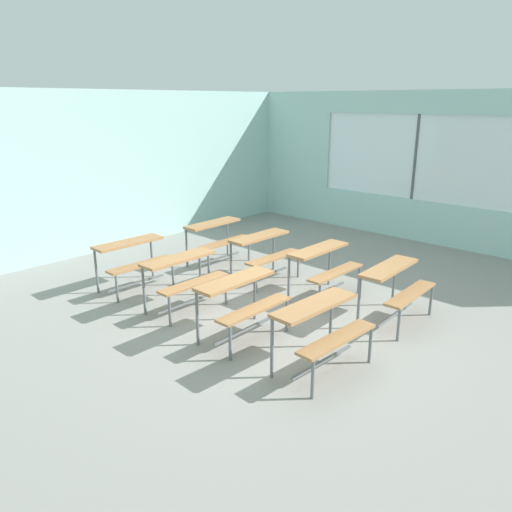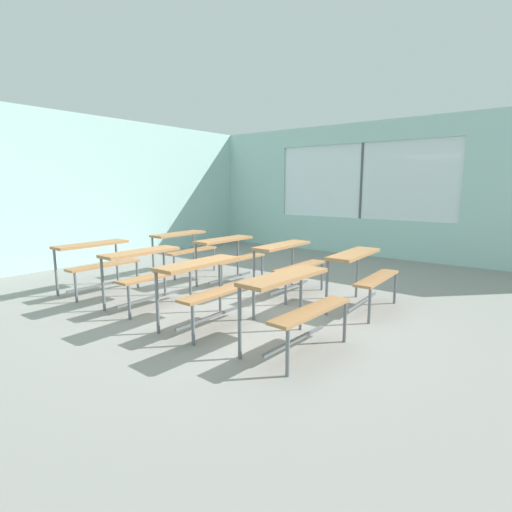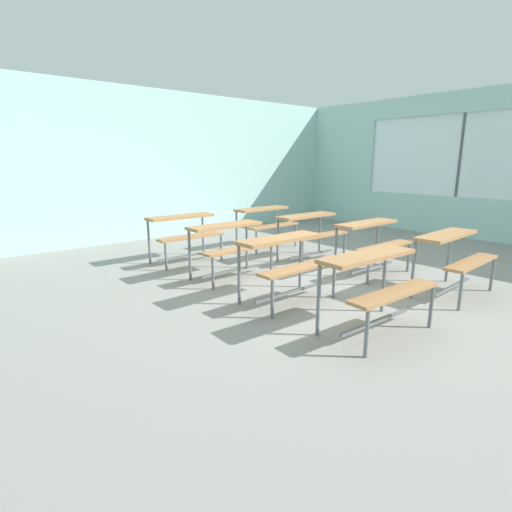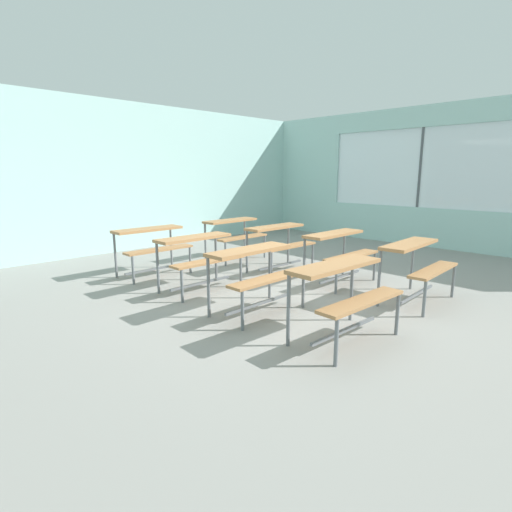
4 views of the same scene
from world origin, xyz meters
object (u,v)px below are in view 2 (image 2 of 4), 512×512
Objects in this scene: desk_bench_r1c0 at (206,278)px; desk_bench_r2c1 at (229,250)px; desk_bench_r1c1 at (288,257)px; desk_bench_r3c0 at (96,255)px; desk_bench_r0c1 at (362,267)px; desk_bench_r3c1 at (183,243)px; desk_bench_r2c0 at (146,265)px; desk_bench_r0c0 at (293,294)px.

desk_bench_r1c0 is 1.00× the size of desk_bench_r2c1.
desk_bench_r1c1 and desk_bench_r3c0 have the same top height.
desk_bench_r1c0 is 1.00× the size of desk_bench_r3c0.
desk_bench_r3c1 is (0.06, 3.48, 0.00)m from desk_bench_r0c1.
desk_bench_r3c0 is at bearing 90.97° from desk_bench_r2c0.
desk_bench_r2c0 is at bearing 179.58° from desk_bench_r2c1.
desk_bench_r0c0 and desk_bench_r3c0 have the same top height.
desk_bench_r1c1 is at bearing -91.56° from desk_bench_r3c1.
desk_bench_r0c1 and desk_bench_r1c1 have the same top height.
desk_bench_r1c0 is 2.05m from desk_bench_r2c1.
desk_bench_r3c0 is at bearing 92.41° from desk_bench_r0c0.
desk_bench_r1c1 is (1.71, 1.19, 0.00)m from desk_bench_r0c0.
desk_bench_r1c1 is at bearing 0.75° from desk_bench_r1c0.
desk_bench_r0c1 is at bearing -33.98° from desk_bench_r1c0.
desk_bench_r0c0 and desk_bench_r2c1 have the same top height.
desk_bench_r2c0 is at bearing 145.61° from desk_bench_r1c1.
desk_bench_r1c1 is 2.32m from desk_bench_r3c1.
desk_bench_r2c0 is 2.05m from desk_bench_r3c1.
desk_bench_r3c1 is at bearing 66.39° from desk_bench_r0c0.
desk_bench_r1c0 is 1.00× the size of desk_bench_r1c1.
desk_bench_r3c1 is at bearing 86.46° from desk_bench_r0c1.
desk_bench_r1c1 is 1.00× the size of desk_bench_r3c0.
desk_bench_r0c1 and desk_bench_r3c1 have the same top height.
desk_bench_r2c1 is (-0.02, 2.29, 0.00)m from desk_bench_r0c1.
desk_bench_r2c0 is at bearing -146.62° from desk_bench_r3c1.
desk_bench_r1c0 is at bearing 94.59° from desk_bench_r0c0.
desk_bench_r2c0 is at bearing 91.69° from desk_bench_r0c0.
desk_bench_r2c1 is at bearing 93.41° from desk_bench_r1c1.
desk_bench_r0c1 and desk_bench_r2c0 have the same top height.
desk_bench_r1c0 and desk_bench_r3c0 have the same top height.
desk_bench_r0c0 is at bearing 178.12° from desk_bench_r0c1.
desk_bench_r0c1 and desk_bench_r1c0 have the same top height.
desk_bench_r0c1 is at bearing -88.69° from desk_bench_r2c1.
desk_bench_r2c1 and desk_bench_r3c1 have the same top height.
desk_bench_r2c1 is at bearing 87.92° from desk_bench_r0c1.
desk_bench_r2c0 is at bearing -88.37° from desk_bench_r3c0.
desk_bench_r0c1 is 3.88m from desk_bench_r3c0.
desk_bench_r0c0 and desk_bench_r3c1 have the same top height.
desk_bench_r0c1 and desk_bench_r3c0 have the same top height.
desk_bench_r1c1 and desk_bench_r2c0 have the same top height.
desk_bench_r1c1 is at bearing -86.04° from desk_bench_r2c1.
desk_bench_r0c0 is 1.15m from desk_bench_r1c0.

